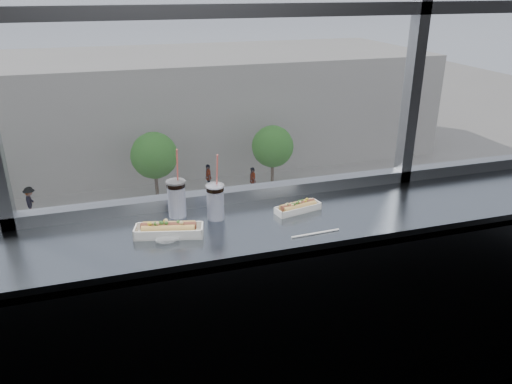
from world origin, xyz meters
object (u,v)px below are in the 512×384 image
object	(u,v)px
car_near_e	(408,250)
tree_right	(273,147)
soda_cup_left	(177,197)
loose_straw	(315,233)
soda_cup_right	(215,200)
hotdog_tray_left	(169,229)
wrapper	(167,239)
car_far_b	(177,209)
hotdog_tray_right	(298,207)
tree_center	(154,156)
car_near_c	(163,288)
pedestrian_a	(30,199)
pedestrian_c	(208,174)
car_near_d	(323,261)
pedestrian_d	(252,178)

from	to	relation	value
car_near_e	tree_right	world-z (taller)	tree_right
soda_cup_left	loose_straw	world-z (taller)	soda_cup_left
soda_cup_right	car_near_e	xyz separation A→B (m)	(12.96, 16.18, -11.14)
hotdog_tray_left	soda_cup_left	bearing A→B (deg)	84.56
wrapper	tree_right	bearing A→B (deg)	70.08
hotdog_tray_left	car_far_b	xyz separation A→B (m)	(3.13, 24.29, -11.04)
soda_cup_right	tree_right	size ratio (longest dim) A/B	0.07
car_near_e	tree_right	bearing A→B (deg)	21.18
hotdog_tray_right	hotdog_tray_left	bearing A→B (deg)	173.70
car_far_b	tree_center	bearing A→B (deg)	13.87
car_near_c	pedestrian_a	bearing A→B (deg)	24.66
car_far_b	car_near_c	distance (m)	8.21
hotdog_tray_right	loose_straw	xyz separation A→B (m)	(-0.01, -0.24, -0.02)
soda_cup_left	pedestrian_c	xyz separation A→B (m)	(5.91, 29.04, -11.07)
car_far_b	car_near_d	xyz separation A→B (m)	(5.52, -8.00, 0.13)
hotdog_tray_left	tree_right	world-z (taller)	hotdog_tray_left
car_near_c	tree_center	bearing A→B (deg)	-8.94
car_far_b	car_near_e	bearing A→B (deg)	-124.77
loose_straw	tree_center	xyz separation A→B (m)	(1.80, 28.46, -8.97)
car_near_e	soda_cup_right	bearing A→B (deg)	148.72
hotdog_tray_right	soda_cup_right	size ratio (longest dim) A/B	0.75
wrapper	pedestrian_d	size ratio (longest dim) A/B	0.05
tree_center	pedestrian_d	bearing A→B (deg)	-5.22
car_far_b	car_near_d	size ratio (longest dim) A/B	0.89
soda_cup_left	car_near_d	xyz separation A→B (m)	(8.58, 16.10, -10.98)
hotdog_tray_left	car_near_d	distance (m)	21.42
loose_straw	tree_right	bearing A→B (deg)	68.79
pedestrian_d	pedestrian_a	xyz separation A→B (m)	(-13.79, 0.51, 0.02)
pedestrian_d	pedestrian_c	xyz separation A→B (m)	(-2.69, 1.51, -0.02)
loose_straw	tree_right	distance (m)	31.40
soda_cup_right	tree_right	distance (m)	31.29
hotdog_tray_right	tree_right	world-z (taller)	hotdog_tray_right
hotdog_tray_left	pedestrian_d	bearing A→B (deg)	86.70
soda_cup_left	car_near_d	bearing A→B (deg)	61.96
car_near_e	tree_right	size ratio (longest dim) A/B	1.34
soda_cup_left	car_near_e	bearing A→B (deg)	50.81
car_near_d	pedestrian_c	size ratio (longest dim) A/B	3.20
hotdog_tray_right	pedestrian_c	bearing A→B (deg)	67.26
hotdog_tray_right	car_near_e	distance (m)	23.32
soda_cup_right	loose_straw	size ratio (longest dim) A/B	1.40
pedestrian_d	tree_center	distance (m)	6.59
soda_cup_left	tree_center	xyz separation A→B (m)	(2.34, 28.10, -9.07)
soda_cup_right	car_far_b	world-z (taller)	soda_cup_right
tree_right	car_far_b	bearing A→B (deg)	-150.70
hotdog_tray_right	car_far_b	bearing A→B (deg)	71.76
car_near_c	tree_right	xyz separation A→B (m)	(8.96, 12.00, 1.79)
hotdog_tray_right	tree_right	distance (m)	31.18
car_near_d	hotdog_tray_right	bearing A→B (deg)	154.31
hotdog_tray_left	soda_cup_right	size ratio (longest dim) A/B	0.97
hotdog_tray_right	soda_cup_left	distance (m)	0.58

